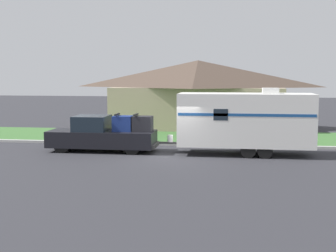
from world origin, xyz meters
The scene contains 7 objects.
ground_plane centered at (0.00, 0.00, 0.00)m, with size 120.00×120.00×0.00m, color #2D2D33.
curb_strip centered at (0.00, 3.75, 0.07)m, with size 80.00×0.30×0.14m.
lawn_strip centered at (0.00, 7.40, 0.01)m, with size 80.00×7.00×0.03m.
house_across_street centered at (0.15, 13.13, 2.64)m, with size 13.44×7.05×5.10m.
pickup_truck centered at (-3.94, 1.32, 0.88)m, with size 5.76×1.98×2.01m.
travel_trailer centered at (3.48, 1.32, 1.78)m, with size 7.79×2.28×3.39m.
mailbox centered at (5.85, 4.50, 1.03)m, with size 0.48×0.20×1.34m.
Camera 1 is at (2.91, -22.50, 4.11)m, focal length 50.00 mm.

